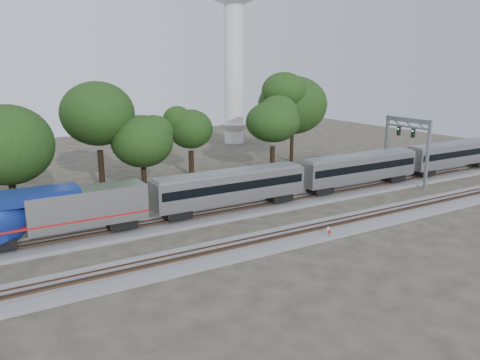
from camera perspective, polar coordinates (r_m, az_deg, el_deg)
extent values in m
plane|color=#383328|center=(48.54, -0.43, -6.53)|extent=(160.00, 160.00, 0.00)
cube|color=slate|center=(53.47, -3.67, -4.40)|extent=(160.00, 5.00, 0.40)
cube|color=brown|center=(52.72, -3.32, -4.14)|extent=(160.00, 0.08, 0.15)
cube|color=brown|center=(53.94, -4.02, -3.73)|extent=(160.00, 0.08, 0.15)
cube|color=slate|center=(45.28, 2.13, -7.80)|extent=(160.00, 5.00, 0.40)
cube|color=brown|center=(44.56, 2.64, -7.55)|extent=(160.00, 0.08, 0.15)
cube|color=brown|center=(45.68, 1.65, -6.99)|extent=(160.00, 0.08, 0.15)
cube|color=#AEB0B5|center=(48.24, -18.13, -3.03)|extent=(11.38, 3.22, 3.54)
cube|color=navy|center=(47.06, -24.53, -1.91)|extent=(9.13, 3.16, 1.07)
cube|color=maroon|center=(48.27, -19.54, -4.27)|extent=(13.96, 3.26, 0.19)
cube|color=black|center=(49.65, -14.25, -5.02)|extent=(2.79, 2.36, 0.97)
cube|color=#AEB0B5|center=(53.81, -1.15, -0.80)|extent=(18.69, 3.22, 3.22)
cube|color=black|center=(53.73, -1.15, -0.47)|extent=(18.04, 3.27, 0.97)
cube|color=gray|center=(53.42, -1.16, 0.93)|extent=(18.26, 2.58, 0.38)
cube|color=black|center=(51.55, -7.72, -4.01)|extent=(2.79, 2.36, 0.97)
cube|color=black|center=(57.87, 4.71, -1.95)|extent=(2.79, 2.36, 0.97)
cube|color=#AEB0B5|center=(65.80, 14.31, 1.46)|extent=(18.69, 3.22, 3.22)
cube|color=black|center=(65.73, 14.33, 1.74)|extent=(18.04, 3.27, 0.97)
cube|color=gray|center=(65.48, 14.40, 2.89)|extent=(18.26, 2.58, 0.38)
cube|color=black|center=(61.79, 9.72, -1.09)|extent=(2.79, 2.36, 0.97)
cube|color=black|center=(71.09, 18.10, 0.37)|extent=(2.79, 2.36, 0.97)
cube|color=#AEB0B5|center=(81.08, 24.51, 2.91)|extent=(18.69, 3.22, 3.22)
cube|color=black|center=(81.03, 24.54, 3.13)|extent=(18.04, 3.27, 0.97)
cube|color=gray|center=(80.82, 24.63, 4.07)|extent=(18.26, 2.58, 0.38)
cube|color=black|center=(76.09, 21.41, 0.95)|extent=(2.79, 2.36, 0.97)
cube|color=black|center=(87.01, 26.96, 1.91)|extent=(2.79, 2.36, 0.97)
cylinder|color=#512D19|center=(47.44, 10.81, -6.69)|extent=(0.06, 0.06, 0.91)
cylinder|color=red|center=(47.31, 10.84, -6.23)|extent=(0.31, 0.15, 0.32)
cylinder|color=#512D19|center=(48.07, 10.69, -6.35)|extent=(0.07, 0.07, 1.01)
cylinder|color=silver|center=(47.92, 10.72, -5.84)|extent=(0.36, 0.07, 0.36)
cube|color=#512D19|center=(48.07, 10.24, -6.78)|extent=(0.58, 0.47, 0.30)
cylinder|color=silver|center=(104.40, -0.75, 12.72)|extent=(4.27, 4.27, 29.88)
cone|color=silver|center=(105.41, -0.73, 5.74)|extent=(6.83, 6.83, 4.27)
cube|color=gray|center=(69.87, 21.88, 2.84)|extent=(0.37, 0.37, 9.60)
cube|color=gray|center=(74.57, 17.37, 3.84)|extent=(0.37, 0.37, 9.60)
cube|color=gray|center=(71.55, 19.84, 6.89)|extent=(0.43, 7.89, 0.64)
cube|color=gray|center=(71.66, 19.78, 6.13)|extent=(0.27, 7.89, 0.27)
cube|color=black|center=(70.70, 20.36, 5.37)|extent=(0.27, 0.53, 1.28)
cube|color=black|center=(72.33, 18.79, 5.67)|extent=(0.27, 0.53, 1.28)
cylinder|color=black|center=(59.02, -25.88, -1.97)|extent=(0.70, 0.70, 4.48)
ellipsoid|color=#1B3210|center=(57.82, -26.51, 3.85)|extent=(8.45, 8.45, 7.18)
cylinder|color=black|center=(66.31, -16.53, 1.03)|extent=(0.70, 0.70, 5.76)
ellipsoid|color=#1B3210|center=(65.12, -17.00, 7.76)|extent=(10.86, 10.86, 9.23)
cylinder|color=black|center=(64.06, -11.61, 0.02)|extent=(0.70, 0.70, 3.86)
ellipsoid|color=#1B3210|center=(63.04, -11.84, 4.65)|extent=(7.28, 7.28, 6.19)
cylinder|color=black|center=(73.35, -5.95, 2.01)|extent=(0.70, 0.70, 3.99)
ellipsoid|color=#1B3210|center=(72.45, -6.05, 6.20)|extent=(7.52, 7.52, 6.39)
cylinder|color=black|center=(73.83, 3.96, 2.35)|extent=(0.70, 0.70, 4.54)
ellipsoid|color=#1B3210|center=(72.87, 4.04, 7.10)|extent=(8.56, 8.56, 7.28)
cylinder|color=black|center=(84.34, 6.32, 4.04)|extent=(0.70, 0.70, 5.45)
ellipsoid|color=#1B3210|center=(83.42, 6.45, 9.06)|extent=(10.28, 10.28, 8.74)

